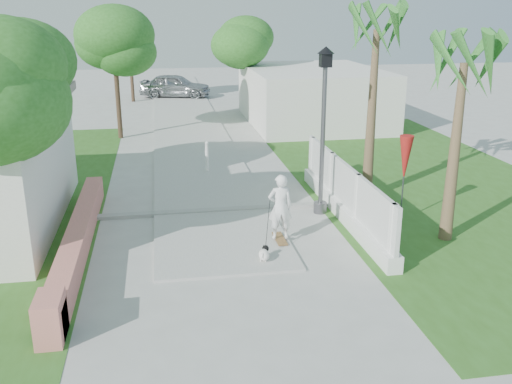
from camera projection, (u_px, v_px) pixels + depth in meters
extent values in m
plane|color=#B7B7B2|center=(246.00, 328.00, 10.03)|extent=(90.00, 90.00, 0.00)
cube|color=#B7B7B2|center=(186.00, 118.00, 28.76)|extent=(3.20, 36.00, 0.06)
cube|color=#999993|center=(213.00, 211.00, 15.63)|extent=(6.50, 0.25, 0.10)
cube|color=#315C1D|center=(420.00, 179.00, 18.64)|extent=(8.00, 20.00, 0.01)
cube|color=#DC7970|center=(79.00, 238.00, 13.15)|extent=(0.45, 8.00, 0.60)
cube|color=#DC7970|center=(50.00, 319.00, 9.56)|extent=(0.45, 0.80, 0.80)
cube|color=white|center=(343.00, 211.00, 15.19)|extent=(0.35, 7.00, 0.40)
cube|color=white|center=(345.00, 184.00, 14.96)|extent=(0.10, 7.00, 1.10)
cube|color=white|center=(392.00, 237.00, 12.03)|extent=(0.14, 0.14, 1.50)
cube|color=white|center=(357.00, 203.00, 14.09)|extent=(0.14, 0.14, 1.50)
cube|color=white|center=(331.00, 178.00, 16.15)|extent=(0.14, 0.14, 1.50)
cube|color=white|center=(313.00, 160.00, 18.02)|extent=(0.14, 0.14, 1.50)
cube|color=silver|center=(312.00, 96.00, 27.45)|extent=(6.00, 8.00, 2.60)
cylinder|color=#59595E|center=(320.00, 207.00, 15.60)|extent=(0.36, 0.36, 0.30)
cylinder|color=#59595E|center=(323.00, 141.00, 15.03)|extent=(0.12, 0.12, 4.00)
cube|color=black|center=(326.00, 60.00, 14.37)|extent=(0.28, 0.28, 0.35)
cone|color=black|center=(326.00, 50.00, 14.30)|extent=(0.44, 0.44, 0.18)
cylinder|color=white|center=(207.00, 158.00, 19.27)|extent=(0.12, 0.12, 1.00)
sphere|color=white|center=(207.00, 143.00, 19.11)|extent=(0.14, 0.14, 0.14)
cylinder|color=#59595E|center=(403.00, 185.00, 14.70)|extent=(0.04, 0.04, 2.00)
cone|color=#A81F18|center=(405.00, 159.00, 14.49)|extent=(0.36, 0.36, 1.20)
cylinder|color=#4C3826|center=(3.00, 186.00, 11.52)|extent=(0.20, 0.20, 3.85)
cylinder|color=#4C3826|center=(15.00, 138.00, 16.57)|extent=(0.20, 0.20, 3.50)
ellipsoid|color=#265F1B|center=(8.00, 86.00, 16.10)|extent=(3.20, 3.20, 2.40)
ellipsoid|color=#265F1B|center=(12.00, 74.00, 15.84)|extent=(2.72, 2.72, 2.05)
cylinder|color=#4C3826|center=(118.00, 93.00, 23.94)|extent=(0.20, 0.20, 3.85)
ellipsoid|color=#265F1B|center=(115.00, 53.00, 23.43)|extent=(3.40, 3.40, 2.55)
ellipsoid|color=#265F1B|center=(119.00, 44.00, 23.17)|extent=(2.89, 2.89, 2.18)
ellipsoid|color=#265F1B|center=(109.00, 35.00, 23.37)|extent=(2.55, 2.55, 1.90)
cylinder|color=#4C3826|center=(248.00, 82.00, 28.74)|extent=(0.20, 0.20, 3.50)
ellipsoid|color=#265F1B|center=(248.00, 52.00, 28.27)|extent=(3.00, 3.00, 2.25)
ellipsoid|color=#265F1B|center=(253.00, 45.00, 28.01)|extent=(2.55, 2.55, 1.92)
ellipsoid|color=#265F1B|center=(243.00, 37.00, 28.21)|extent=(2.25, 2.25, 1.68)
cylinder|color=#4C3826|center=(131.00, 69.00, 33.35)|extent=(0.20, 0.20, 3.85)
ellipsoid|color=#265F1B|center=(129.00, 40.00, 32.83)|extent=(3.20, 3.20, 2.40)
ellipsoid|color=#265F1B|center=(132.00, 33.00, 32.57)|extent=(2.72, 2.72, 2.05)
ellipsoid|color=#265F1B|center=(125.00, 27.00, 32.77)|extent=(2.40, 2.40, 1.79)
cone|color=brown|center=(371.00, 117.00, 16.11)|extent=(0.32, 0.32, 4.80)
cone|color=brown|center=(454.00, 155.00, 13.24)|extent=(0.32, 0.32, 4.20)
cube|color=olive|center=(280.00, 238.00, 13.66)|extent=(0.27, 0.83, 0.02)
imported|color=white|center=(280.00, 207.00, 13.41)|extent=(0.59, 0.40, 1.59)
cylinder|color=gray|center=(279.00, 246.00, 13.39)|extent=(0.03, 0.06, 0.06)
cylinder|color=gray|center=(285.00, 245.00, 13.41)|extent=(0.03, 0.06, 0.06)
cylinder|color=gray|center=(274.00, 236.00, 13.94)|extent=(0.03, 0.06, 0.06)
cylinder|color=gray|center=(280.00, 236.00, 13.97)|extent=(0.03, 0.06, 0.06)
ellipsoid|color=white|center=(264.00, 255.00, 12.54)|extent=(0.35, 0.44, 0.24)
sphere|color=black|center=(265.00, 249.00, 12.68)|extent=(0.15, 0.15, 0.15)
sphere|color=white|center=(266.00, 248.00, 12.76)|extent=(0.07, 0.07, 0.07)
cone|color=black|center=(264.00, 245.00, 12.67)|extent=(0.05, 0.05, 0.05)
cone|color=black|center=(267.00, 246.00, 12.66)|extent=(0.05, 0.05, 0.05)
cylinder|color=white|center=(262.00, 258.00, 12.67)|extent=(0.03, 0.03, 0.11)
cylinder|color=white|center=(267.00, 259.00, 12.65)|extent=(0.03, 0.03, 0.11)
cylinder|color=white|center=(261.00, 262.00, 12.50)|extent=(0.03, 0.03, 0.11)
cylinder|color=white|center=(266.00, 262.00, 12.48)|extent=(0.03, 0.03, 0.11)
cylinder|color=white|center=(262.00, 256.00, 12.35)|extent=(0.05, 0.09, 0.09)
imported|color=#A9ABB1|center=(175.00, 86.00, 35.18)|extent=(4.58, 2.79, 1.46)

